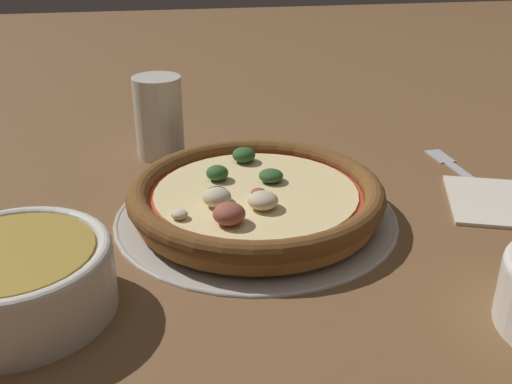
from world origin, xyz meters
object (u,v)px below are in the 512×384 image
(pizza_tray, at_px, (256,214))
(napkin, at_px, (503,201))
(bowl_near, at_px, (17,277))
(fork, at_px, (464,173))
(pizza, at_px, (255,196))
(drinking_cup, at_px, (159,117))

(pizza_tray, relative_size, napkin, 1.95)
(bowl_near, distance_m, napkin, 0.52)
(bowl_near, relative_size, fork, 0.82)
(fork, bearing_deg, pizza, 99.91)
(bowl_near, bearing_deg, drinking_cup, -110.78)
(pizza_tray, xyz_separation_m, pizza, (0.00, 0.00, 0.02))
(bowl_near, bearing_deg, pizza_tray, -149.23)
(pizza, relative_size, napkin, 1.75)
(pizza, xyz_separation_m, drinking_cup, (0.09, -0.20, 0.03))
(drinking_cup, xyz_separation_m, napkin, (-0.38, 0.22, -0.05))
(pizza_tray, xyz_separation_m, napkin, (-0.28, 0.02, 0.00))
(bowl_near, relative_size, drinking_cup, 1.46)
(napkin, bearing_deg, drinking_cup, -30.07)
(drinking_cup, distance_m, fork, 0.40)
(pizza, relative_size, fork, 1.44)
(bowl_near, bearing_deg, pizza, -149.21)
(pizza, distance_m, drinking_cup, 0.22)
(pizza, bearing_deg, bowl_near, 30.79)
(pizza_tray, relative_size, fork, 1.60)
(bowl_near, distance_m, fork, 0.54)
(pizza_tray, bearing_deg, pizza, 24.68)
(bowl_near, xyz_separation_m, fork, (-0.50, -0.20, -0.03))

